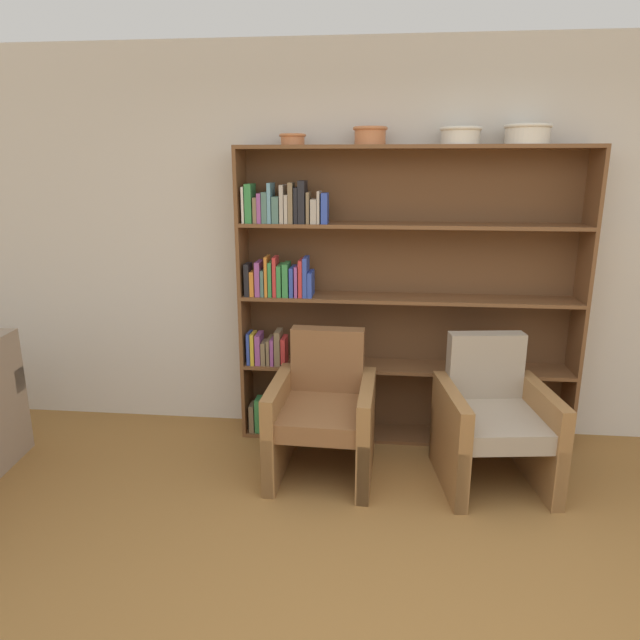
# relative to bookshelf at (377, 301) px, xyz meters

# --- Properties ---
(wall_back) EXTENTS (12.00, 0.06, 2.75)m
(wall_back) POSITION_rel_bookshelf_xyz_m (0.28, 0.17, 0.36)
(wall_back) COLOR silver
(wall_back) RESTS_ON ground
(bookshelf) EXTENTS (2.33, 0.30, 2.06)m
(bookshelf) POSITION_rel_bookshelf_xyz_m (0.00, 0.00, 0.00)
(bookshelf) COLOR brown
(bookshelf) RESTS_ON ground
(bowl_copper) EXTENTS (0.18, 0.18, 0.07)m
(bowl_copper) POSITION_rel_bookshelf_xyz_m (-0.58, -0.02, 1.09)
(bowl_copper) COLOR #C67547
(bowl_copper) RESTS_ON bookshelf
(bowl_cream) EXTENTS (0.23, 0.23, 0.11)m
(bowl_cream) POSITION_rel_bookshelf_xyz_m (-0.07, -0.02, 1.11)
(bowl_cream) COLOR #C67547
(bowl_cream) RESTS_ON bookshelf
(bowl_brass) EXTENTS (0.27, 0.27, 0.11)m
(bowl_brass) POSITION_rel_bookshelf_xyz_m (0.50, -0.02, 1.11)
(bowl_brass) COLOR silver
(bowl_brass) RESTS_ON bookshelf
(bowl_stoneware) EXTENTS (0.30, 0.30, 0.12)m
(bowl_stoneware) POSITION_rel_bookshelf_xyz_m (0.92, -0.02, 1.11)
(bowl_stoneware) COLOR silver
(bowl_stoneware) RESTS_ON bookshelf
(armchair_leather) EXTENTS (0.66, 0.70, 0.90)m
(armchair_leather) POSITION_rel_bookshelf_xyz_m (-0.32, -0.56, -0.61)
(armchair_leather) COLOR olive
(armchair_leather) RESTS_ON ground
(armchair_cushioned) EXTENTS (0.73, 0.76, 0.90)m
(armchair_cushioned) POSITION_rel_bookshelf_xyz_m (0.74, -0.56, -0.61)
(armchair_cushioned) COLOR olive
(armchair_cushioned) RESTS_ON ground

